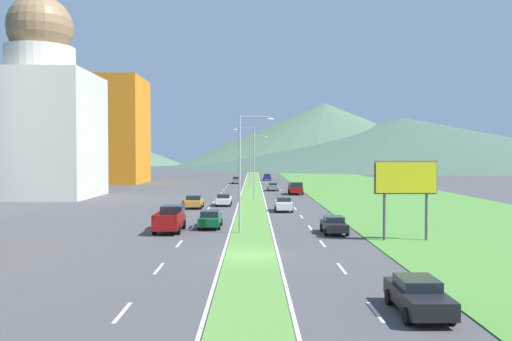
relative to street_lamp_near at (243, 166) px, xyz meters
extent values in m
plane|color=#424244|center=(0.64, -9.57, -5.45)|extent=(600.00, 600.00, 0.00)
cube|color=#518438|center=(0.64, 50.43, -5.42)|extent=(3.20, 240.00, 0.06)
cube|color=#477F33|center=(21.24, 50.43, -5.42)|extent=(24.00, 240.00, 0.06)
cube|color=silver|center=(-4.46, -21.37, -5.44)|extent=(0.16, 2.80, 0.01)
cube|color=silver|center=(-4.46, -13.17, -5.44)|extent=(0.16, 2.80, 0.01)
cube|color=silver|center=(-4.46, -4.96, -5.44)|extent=(0.16, 2.80, 0.01)
cube|color=silver|center=(-4.46, 3.24, -5.44)|extent=(0.16, 2.80, 0.01)
cube|color=silver|center=(-4.46, 11.44, -5.44)|extent=(0.16, 2.80, 0.01)
cube|color=silver|center=(-4.46, 19.64, -5.44)|extent=(0.16, 2.80, 0.01)
cube|color=silver|center=(-4.46, 27.85, -5.44)|extent=(0.16, 2.80, 0.01)
cube|color=silver|center=(-4.46, 36.05, -5.44)|extent=(0.16, 2.80, 0.01)
cube|color=silver|center=(-4.46, 44.25, -5.44)|extent=(0.16, 2.80, 0.01)
cube|color=silver|center=(-4.46, 52.46, -5.44)|extent=(0.16, 2.80, 0.01)
cube|color=silver|center=(-4.46, 60.66, -5.44)|extent=(0.16, 2.80, 0.01)
cube|color=silver|center=(-4.46, 68.86, -5.44)|extent=(0.16, 2.80, 0.01)
cube|color=silver|center=(5.74, -21.37, -5.44)|extent=(0.16, 2.80, 0.01)
cube|color=silver|center=(5.74, -13.17, -5.44)|extent=(0.16, 2.80, 0.01)
cube|color=silver|center=(5.74, -4.96, -5.44)|extent=(0.16, 2.80, 0.01)
cube|color=silver|center=(5.74, 3.24, -5.44)|extent=(0.16, 2.80, 0.01)
cube|color=silver|center=(5.74, 11.44, -5.44)|extent=(0.16, 2.80, 0.01)
cube|color=silver|center=(5.74, 19.64, -5.44)|extent=(0.16, 2.80, 0.01)
cube|color=silver|center=(5.74, 27.85, -5.44)|extent=(0.16, 2.80, 0.01)
cube|color=silver|center=(5.74, 36.05, -5.44)|extent=(0.16, 2.80, 0.01)
cube|color=silver|center=(5.74, 44.25, -5.44)|extent=(0.16, 2.80, 0.01)
cube|color=silver|center=(5.74, 52.46, -5.44)|extent=(0.16, 2.80, 0.01)
cube|color=silver|center=(5.74, 60.66, -5.44)|extent=(0.16, 2.80, 0.01)
cube|color=silver|center=(5.74, 68.86, -5.44)|extent=(0.16, 2.80, 0.01)
cube|color=silver|center=(-1.11, 50.43, -5.44)|extent=(0.16, 240.00, 0.01)
cube|color=silver|center=(2.39, 50.43, -5.44)|extent=(0.16, 240.00, 0.01)
cube|color=beige|center=(-30.52, 36.16, 3.70)|extent=(15.46, 15.46, 18.29)
cylinder|color=beige|center=(-30.52, 36.16, 14.74)|extent=(9.93, 9.93, 3.78)
sphere|color=olive|center=(-30.52, 36.16, 19.47)|extent=(9.46, 9.46, 9.46)
cube|color=orange|center=(-31.74, 75.71, 6.18)|extent=(16.35, 16.35, 23.25)
cone|color=#47664C|center=(-118.33, 280.51, 9.02)|extent=(152.56, 152.56, 28.93)
cone|color=#47664C|center=(38.46, 237.92, 11.24)|extent=(159.20, 159.20, 33.38)
cone|color=#3D5647|center=(77.24, 226.98, 7.05)|extent=(225.33, 225.33, 25.00)
cylinder|color=#99999E|center=(-0.29, 0.01, -0.69)|extent=(0.18, 0.18, 9.52)
cylinder|color=#99999E|center=(0.92, -0.03, 3.92)|extent=(2.43, 0.18, 0.10)
ellipsoid|color=silver|center=(2.14, -0.07, 3.72)|extent=(0.56, 0.28, 0.20)
cylinder|color=#99999E|center=(0.94, 30.58, -0.39)|extent=(0.18, 0.18, 10.12)
cylinder|color=#99999E|center=(-0.36, 30.63, 4.52)|extent=(2.60, 0.21, 0.10)
ellipsoid|color=silver|center=(-1.66, 30.69, 4.32)|extent=(0.56, 0.28, 0.20)
cylinder|color=#99999E|center=(0.17, 61.14, -0.39)|extent=(0.18, 0.18, 10.12)
cylinder|color=#99999E|center=(1.74, 61.18, 4.53)|extent=(3.14, 0.18, 0.10)
ellipsoid|color=silver|center=(3.30, 61.22, 4.33)|extent=(0.56, 0.28, 0.20)
cylinder|color=#4C4C51|center=(10.43, -3.76, -3.67)|extent=(0.20, 0.20, 3.55)
cylinder|color=#4C4C51|center=(13.53, -3.76, -3.67)|extent=(0.20, 0.20, 3.55)
cube|color=yellow|center=(11.98, -3.86, -0.78)|extent=(4.42, 0.16, 2.24)
cube|color=#4C4C51|center=(11.98, -3.74, -0.78)|extent=(4.62, 0.08, 2.44)
cube|color=silver|center=(4.20, 16.62, -4.74)|extent=(1.79, 4.35, 0.77)
cube|color=black|center=(4.20, 16.80, -4.13)|extent=(1.54, 1.91, 0.46)
cylinder|color=black|center=(5.06, 15.27, -5.13)|extent=(0.22, 0.64, 0.64)
cylinder|color=black|center=(3.34, 15.27, -5.13)|extent=(0.22, 0.64, 0.64)
cylinder|color=black|center=(5.06, 17.97, -5.13)|extent=(0.22, 0.64, 0.64)
cylinder|color=black|center=(3.34, 17.97, -5.13)|extent=(0.22, 0.64, 0.64)
cube|color=#0C5128|center=(-2.93, 3.47, -4.79)|extent=(1.77, 4.69, 0.68)
cube|color=black|center=(-2.93, 3.28, -4.20)|extent=(1.53, 2.06, 0.51)
cylinder|color=black|center=(-3.79, 4.92, -5.13)|extent=(0.22, 0.64, 0.64)
cylinder|color=black|center=(-2.08, 4.92, -5.13)|extent=(0.22, 0.64, 0.64)
cylinder|color=black|center=(-3.79, 2.02, -5.13)|extent=(0.22, 0.64, 0.64)
cylinder|color=black|center=(-2.08, 2.02, -5.13)|extent=(0.22, 0.64, 0.64)
cube|color=black|center=(7.28, -0.19, -4.82)|extent=(1.75, 4.05, 0.62)
cube|color=black|center=(7.28, -0.02, -4.28)|extent=(1.50, 1.78, 0.45)
cylinder|color=black|center=(8.12, -1.44, -5.13)|extent=(0.22, 0.64, 0.64)
cylinder|color=black|center=(6.45, -1.44, -5.13)|extent=(0.22, 0.64, 0.64)
cylinder|color=black|center=(8.12, 1.07, -5.13)|extent=(0.22, 0.64, 0.64)
cylinder|color=black|center=(6.45, 1.07, -5.13)|extent=(0.22, 0.64, 0.64)
cube|color=black|center=(7.38, -21.63, -4.78)|extent=(1.73, 4.31, 0.68)
cube|color=black|center=(7.38, -21.46, -4.23)|extent=(1.49, 1.90, 0.42)
cylinder|color=black|center=(8.21, -22.96, -5.13)|extent=(0.22, 0.64, 0.64)
cylinder|color=black|center=(6.55, -22.96, -5.13)|extent=(0.22, 0.64, 0.64)
cylinder|color=black|center=(8.21, -20.29, -5.13)|extent=(0.22, 0.64, 0.64)
cylinder|color=black|center=(6.55, -20.29, -5.13)|extent=(0.22, 0.64, 0.64)
cube|color=silver|center=(-2.88, 23.51, -4.81)|extent=(1.75, 4.72, 0.64)
cube|color=black|center=(-2.88, 23.33, -4.25)|extent=(1.51, 2.08, 0.48)
cylinder|color=black|center=(-3.72, 24.98, -5.13)|extent=(0.22, 0.64, 0.64)
cylinder|color=black|center=(-2.04, 24.98, -5.13)|extent=(0.22, 0.64, 0.64)
cylinder|color=black|center=(-3.72, 22.05, -5.13)|extent=(0.22, 0.64, 0.64)
cylinder|color=black|center=(-2.04, 22.05, -5.13)|extent=(0.22, 0.64, 0.64)
cube|color=navy|center=(4.21, 87.96, -4.75)|extent=(1.79, 4.10, 0.75)
cube|color=black|center=(4.21, 88.12, -4.14)|extent=(1.54, 1.81, 0.49)
cylinder|color=black|center=(5.07, 86.69, -5.13)|extent=(0.22, 0.64, 0.64)
cylinder|color=black|center=(3.35, 86.69, -5.13)|extent=(0.22, 0.64, 0.64)
cylinder|color=black|center=(5.07, 89.23, -5.13)|extent=(0.22, 0.64, 0.64)
cylinder|color=black|center=(3.35, 89.23, -5.13)|extent=(0.22, 0.64, 0.64)
cube|color=slate|center=(-2.82, 72.81, -4.78)|extent=(1.78, 4.46, 0.70)
cube|color=black|center=(-2.82, 72.64, -4.17)|extent=(1.53, 1.96, 0.51)
cylinder|color=black|center=(-3.67, 74.20, -5.13)|extent=(0.22, 0.64, 0.64)
cylinder|color=black|center=(-1.96, 74.20, -5.13)|extent=(0.22, 0.64, 0.64)
cylinder|color=black|center=(-3.67, 71.43, -5.13)|extent=(0.22, 0.64, 0.64)
cylinder|color=black|center=(-1.96, 71.43, -5.13)|extent=(0.22, 0.64, 0.64)
cube|color=slate|center=(4.22, 50.39, -4.81)|extent=(1.71, 4.04, 0.64)
cube|color=black|center=(4.22, 50.55, -4.28)|extent=(1.47, 1.78, 0.40)
cylinder|color=black|center=(5.04, 49.13, -5.13)|extent=(0.22, 0.64, 0.64)
cylinder|color=black|center=(3.40, 49.13, -5.13)|extent=(0.22, 0.64, 0.64)
cylinder|color=black|center=(5.04, 51.64, -5.13)|extent=(0.22, 0.64, 0.64)
cylinder|color=black|center=(3.40, 51.64, -5.13)|extent=(0.22, 0.64, 0.64)
cube|color=#C6842D|center=(-6.19, 19.94, -4.77)|extent=(1.89, 4.06, 0.71)
cube|color=black|center=(-6.19, 19.78, -4.16)|extent=(1.63, 1.79, 0.51)
cylinder|color=black|center=(-7.09, 21.20, -5.13)|extent=(0.22, 0.64, 0.64)
cylinder|color=black|center=(-5.28, 21.20, -5.13)|extent=(0.22, 0.64, 0.64)
cylinder|color=black|center=(-7.09, 18.69, -5.13)|extent=(0.22, 0.64, 0.64)
cylinder|color=black|center=(-5.28, 18.69, -5.13)|extent=(0.22, 0.64, 0.64)
cube|color=maroon|center=(-6.08, 1.00, -4.65)|extent=(2.00, 5.40, 0.80)
cube|color=black|center=(-6.08, 2.60, -3.85)|extent=(1.84, 2.00, 0.80)
cube|color=maroon|center=(-7.02, -0.10, -4.03)|extent=(0.10, 3.20, 0.44)
cube|color=maroon|center=(-5.14, -0.10, -4.03)|extent=(0.10, 3.20, 0.44)
cube|color=maroon|center=(-6.08, -1.65, -4.03)|extent=(1.84, 0.10, 0.44)
cylinder|color=black|center=(-7.04, 2.62, -5.05)|extent=(0.26, 0.80, 0.80)
cylinder|color=black|center=(-5.12, 2.62, -5.05)|extent=(0.26, 0.80, 0.80)
cylinder|color=black|center=(-7.04, -0.62, -5.05)|extent=(0.26, 0.80, 0.80)
cylinder|color=black|center=(-5.12, -0.62, -5.05)|extent=(0.26, 0.80, 0.80)
cube|color=maroon|center=(7.54, 41.90, -4.65)|extent=(2.00, 5.40, 0.80)
cube|color=black|center=(7.54, 40.30, -3.85)|extent=(1.84, 2.00, 0.80)
cube|color=maroon|center=(8.48, 43.00, -4.03)|extent=(0.10, 3.20, 0.44)
cube|color=maroon|center=(6.60, 43.00, -4.03)|extent=(0.10, 3.20, 0.44)
cube|color=maroon|center=(7.54, 44.55, -4.03)|extent=(1.84, 0.10, 0.44)
cylinder|color=black|center=(8.50, 40.28, -5.05)|extent=(0.26, 0.80, 0.80)
cylinder|color=black|center=(6.58, 40.28, -5.05)|extent=(0.26, 0.80, 0.80)
cylinder|color=black|center=(8.50, 43.52, -5.05)|extent=(0.26, 0.80, 0.80)
cylinder|color=black|center=(6.58, 43.52, -5.05)|extent=(0.26, 0.80, 0.80)
cylinder|color=black|center=(-6.23, 11.47, -5.15)|extent=(0.10, 0.60, 0.60)
cylinder|color=black|center=(-6.23, 10.07, -5.15)|extent=(0.12, 0.60, 0.60)
cube|color=yellow|center=(-6.23, 10.77, -4.97)|extent=(0.20, 1.12, 0.25)
ellipsoid|color=yellow|center=(-6.23, 10.97, -4.62)|extent=(0.24, 0.44, 0.24)
cube|color=#4C4C51|center=(-6.23, 10.67, -4.25)|extent=(0.36, 0.28, 0.70)
sphere|color=red|center=(-6.23, 10.72, -3.78)|extent=(0.26, 0.26, 0.26)
camera|label=1|loc=(0.80, -42.58, 0.91)|focal=37.31mm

